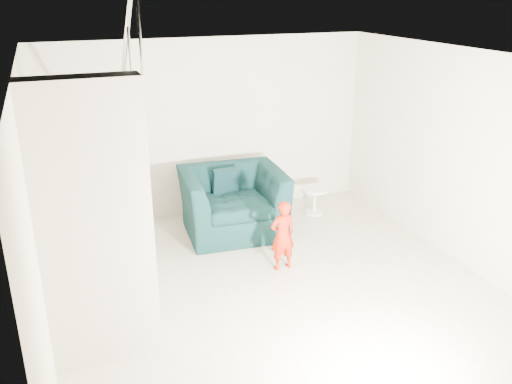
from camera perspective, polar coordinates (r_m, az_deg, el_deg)
floor at (r=6.43m, az=2.68°, el=-10.87°), size 5.50×5.50×0.00m
ceiling at (r=5.51m, az=3.17°, el=13.76°), size 5.50×5.50×0.00m
back_wall at (r=8.30m, az=-4.88°, el=6.66°), size 5.00×0.00×5.00m
front_wall at (r=3.77m, az=20.66°, el=-13.29°), size 5.00×0.00×5.00m
left_wall at (r=5.38m, az=-22.24°, el=-2.93°), size 0.00×5.50×5.50m
right_wall at (r=7.18m, az=21.48°, el=2.97°), size 0.00×5.50×5.50m
armchair at (r=7.82m, az=-2.45°, el=-1.04°), size 1.52×1.36×0.93m
toddler at (r=6.80m, az=2.81°, el=-4.59°), size 0.35×0.25×0.92m
side_table at (r=8.55m, az=6.18°, el=-0.46°), size 0.42×0.42×0.42m
staircase at (r=6.05m, az=-17.03°, el=-3.82°), size 1.02×3.03×3.62m
cushion at (r=7.94m, az=-3.19°, el=1.19°), size 0.40×0.19×0.39m
throw at (r=7.61m, az=-6.65°, el=-0.83°), size 0.05×0.49×0.54m
phone at (r=6.69m, az=3.47°, el=-1.87°), size 0.03×0.05×0.10m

